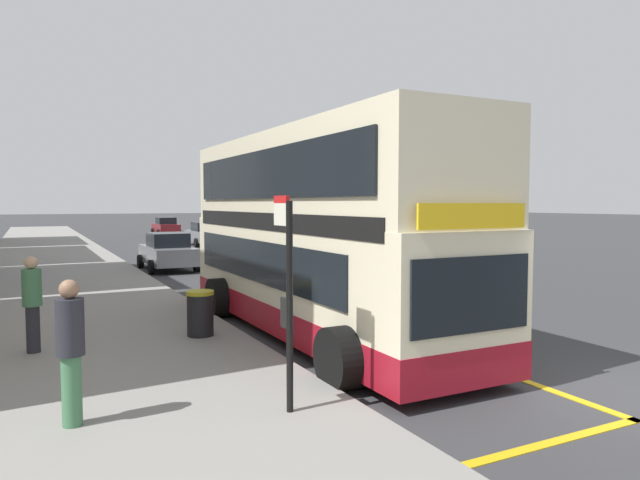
{
  "coord_description": "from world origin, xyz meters",
  "views": [
    {
      "loc": [
        -8.03,
        -5.29,
        2.9
      ],
      "look_at": [
        -1.32,
        7.92,
        1.94
      ],
      "focal_mm": 32.13,
      "sensor_mm": 36.0,
      "label": 1
    }
  ],
  "objects_px": {
    "double_decker_bus": "(315,241)",
    "bus_stop_sign": "(287,286)",
    "parked_car_grey_distant": "(168,252)",
    "pedestrian_waiting_near_sign": "(70,346)",
    "pedestrian_further_back": "(32,300)",
    "parked_car_maroon_ahead": "(166,226)",
    "litter_bin": "(200,313)",
    "parked_car_grey_kerbside": "(205,234)"
  },
  "relations": [
    {
      "from": "bus_stop_sign",
      "to": "pedestrian_waiting_near_sign",
      "type": "bearing_deg",
      "value": 164.67
    },
    {
      "from": "parked_car_maroon_ahead",
      "to": "pedestrian_waiting_near_sign",
      "type": "bearing_deg",
      "value": 76.75
    },
    {
      "from": "double_decker_bus",
      "to": "parked_car_grey_distant",
      "type": "distance_m",
      "value": 13.9
    },
    {
      "from": "parked_car_grey_kerbside",
      "to": "litter_bin",
      "type": "bearing_deg",
      "value": -103.05
    },
    {
      "from": "parked_car_grey_distant",
      "to": "pedestrian_further_back",
      "type": "distance_m",
      "value": 14.37
    },
    {
      "from": "parked_car_maroon_ahead",
      "to": "parked_car_grey_distant",
      "type": "bearing_deg",
      "value": 78.31
    },
    {
      "from": "double_decker_bus",
      "to": "bus_stop_sign",
      "type": "distance_m",
      "value": 5.05
    },
    {
      "from": "pedestrian_waiting_near_sign",
      "to": "litter_bin",
      "type": "bearing_deg",
      "value": 56.23
    },
    {
      "from": "parked_car_maroon_ahead",
      "to": "litter_bin",
      "type": "xyz_separation_m",
      "value": [
        -7.89,
        -40.88,
        -0.19
      ]
    },
    {
      "from": "double_decker_bus",
      "to": "parked_car_grey_distant",
      "type": "bearing_deg",
      "value": 91.08
    },
    {
      "from": "pedestrian_waiting_near_sign",
      "to": "bus_stop_sign",
      "type": "bearing_deg",
      "value": -15.33
    },
    {
      "from": "parked_car_grey_distant",
      "to": "litter_bin",
      "type": "relative_size",
      "value": 4.46
    },
    {
      "from": "parked_car_maroon_ahead",
      "to": "parked_car_grey_distant",
      "type": "height_order",
      "value": "same"
    },
    {
      "from": "parked_car_grey_kerbside",
      "to": "litter_bin",
      "type": "relative_size",
      "value": 4.46
    },
    {
      "from": "parked_car_grey_distant",
      "to": "pedestrian_waiting_near_sign",
      "type": "relative_size",
      "value": 2.3
    },
    {
      "from": "double_decker_bus",
      "to": "parked_car_maroon_ahead",
      "type": "height_order",
      "value": "double_decker_bus"
    },
    {
      "from": "double_decker_bus",
      "to": "parked_car_grey_kerbside",
      "type": "distance_m",
      "value": 27.62
    },
    {
      "from": "litter_bin",
      "to": "double_decker_bus",
      "type": "bearing_deg",
      "value": -9.68
    },
    {
      "from": "double_decker_bus",
      "to": "parked_car_grey_distant",
      "type": "relative_size",
      "value": 2.4
    },
    {
      "from": "double_decker_bus",
      "to": "pedestrian_waiting_near_sign",
      "type": "xyz_separation_m",
      "value": [
        -5.16,
        -3.64,
        -0.92
      ]
    },
    {
      "from": "parked_car_grey_distant",
      "to": "litter_bin",
      "type": "xyz_separation_m",
      "value": [
        -2.19,
        -13.42,
        -0.19
      ]
    },
    {
      "from": "parked_car_maroon_ahead",
      "to": "parked_car_grey_kerbside",
      "type": "bearing_deg",
      "value": 88.63
    },
    {
      "from": "pedestrian_further_back",
      "to": "litter_bin",
      "type": "xyz_separation_m",
      "value": [
        3.12,
        -0.07,
        -0.5
      ]
    },
    {
      "from": "parked_car_grey_kerbside",
      "to": "pedestrian_waiting_near_sign",
      "type": "xyz_separation_m",
      "value": [
        -10.25,
        -30.76,
        0.34
      ]
    },
    {
      "from": "double_decker_bus",
      "to": "parked_car_grey_kerbside",
      "type": "bearing_deg",
      "value": 79.37
    },
    {
      "from": "litter_bin",
      "to": "parked_car_grey_distant",
      "type": "bearing_deg",
      "value": 80.71
    },
    {
      "from": "bus_stop_sign",
      "to": "double_decker_bus",
      "type": "bearing_deg",
      "value": 59.5
    },
    {
      "from": "litter_bin",
      "to": "parked_car_grey_kerbside",
      "type": "bearing_deg",
      "value": 74.22
    },
    {
      "from": "pedestrian_waiting_near_sign",
      "to": "litter_bin",
      "type": "xyz_separation_m",
      "value": [
        2.71,
        4.05,
        -0.53
      ]
    },
    {
      "from": "parked_car_maroon_ahead",
      "to": "litter_bin",
      "type": "height_order",
      "value": "parked_car_maroon_ahead"
    },
    {
      "from": "bus_stop_sign",
      "to": "parked_car_maroon_ahead",
      "type": "bearing_deg",
      "value": 80.07
    },
    {
      "from": "double_decker_bus",
      "to": "litter_bin",
      "type": "relative_size",
      "value": 10.71
    },
    {
      "from": "double_decker_bus",
      "to": "litter_bin",
      "type": "bearing_deg",
      "value": 170.32
    },
    {
      "from": "parked_car_grey_kerbside",
      "to": "pedestrian_further_back",
      "type": "relative_size",
      "value": 2.35
    },
    {
      "from": "parked_car_grey_distant",
      "to": "parked_car_grey_kerbside",
      "type": "distance_m",
      "value": 14.32
    },
    {
      "from": "parked_car_grey_kerbside",
      "to": "double_decker_bus",
      "type": "bearing_deg",
      "value": -97.9
    },
    {
      "from": "pedestrian_further_back",
      "to": "bus_stop_sign",
      "type": "bearing_deg",
      "value": -58.1
    },
    {
      "from": "parked_car_maroon_ahead",
      "to": "parked_car_grey_kerbside",
      "type": "distance_m",
      "value": 14.18
    },
    {
      "from": "parked_car_grey_distant",
      "to": "pedestrian_waiting_near_sign",
      "type": "bearing_deg",
      "value": -106.16
    },
    {
      "from": "double_decker_bus",
      "to": "pedestrian_further_back",
      "type": "height_order",
      "value": "double_decker_bus"
    },
    {
      "from": "parked_car_grey_distant",
      "to": "pedestrian_waiting_near_sign",
      "type": "xyz_separation_m",
      "value": [
        -4.91,
        -17.47,
        0.34
      ]
    },
    {
      "from": "bus_stop_sign",
      "to": "pedestrian_further_back",
      "type": "height_order",
      "value": "bus_stop_sign"
    }
  ]
}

